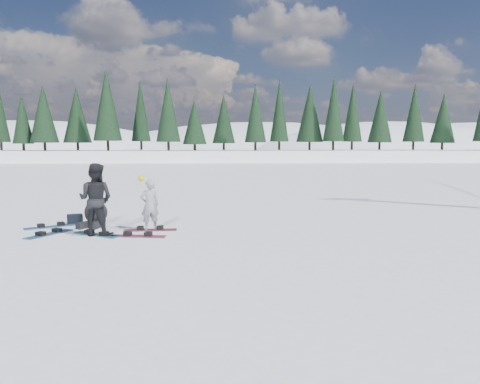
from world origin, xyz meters
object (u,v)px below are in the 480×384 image
(gear_bag, at_px, (75,219))
(snowboarder_man, at_px, (96,199))
(seated_rider, at_px, (95,213))
(snowboard_loose_c, at_px, (51,227))
(snowboarder_woman, at_px, (150,205))
(snowboard_loose_b, at_px, (138,236))
(snowboard_loose_a, at_px, (49,234))

(gear_bag, bearing_deg, snowboarder_man, -58.67)
(seated_rider, xyz_separation_m, snowboard_loose_c, (-1.24, -0.30, -0.36))
(snowboarder_woman, relative_size, snowboard_loose_b, 1.07)
(snowboard_loose_a, height_order, snowboard_loose_c, same)
(snowboard_loose_c, bearing_deg, seated_rider, -18.89)
(snowboard_loose_c, bearing_deg, snowboard_loose_b, -61.37)
(snowboarder_woman, bearing_deg, snowboarder_man, 1.43)
(seated_rider, height_order, snowboard_loose_c, seated_rider)
(snowboarder_woman, height_order, snowboard_loose_a, snowboarder_woman)
(snowboard_loose_b, xyz_separation_m, snowboard_loose_a, (-2.48, 0.41, 0.00))
(snowboarder_woman, bearing_deg, snowboard_loose_a, -13.49)
(snowboard_loose_a, bearing_deg, snowboard_loose_b, -72.14)
(snowboarder_man, relative_size, snowboard_loose_c, 1.30)
(snowboarder_man, relative_size, snowboard_loose_b, 1.30)
(seated_rider, distance_m, snowboard_loose_b, 2.47)
(gear_bag, distance_m, snowboard_loose_b, 3.12)
(seated_rider, bearing_deg, snowboard_loose_c, -145.03)
(gear_bag, height_order, snowboard_loose_c, gear_bag)
(gear_bag, bearing_deg, seated_rider, -20.52)
(snowboarder_woman, height_order, snowboard_loose_b, snowboarder_woman)
(snowboarder_man, bearing_deg, snowboard_loose_a, 4.81)
(seated_rider, relative_size, gear_bag, 2.77)
(snowboarder_man, height_order, snowboard_loose_a, snowboarder_man)
(snowboarder_man, xyz_separation_m, snowboard_loose_c, (-1.67, 1.31, -0.96))
(snowboarder_woman, distance_m, snowboard_loose_a, 2.81)
(snowboard_loose_a, relative_size, snowboard_loose_c, 1.00)
(snowboarder_woman, relative_size, snowboarder_man, 0.82)
(snowboard_loose_b, relative_size, snowboard_loose_a, 1.00)
(snowboarder_woman, relative_size, snowboard_loose_c, 1.07)
(snowboard_loose_b, bearing_deg, snowboard_loose_c, 159.39)
(snowboarder_woman, relative_size, snowboard_loose_a, 1.07)
(seated_rider, bearing_deg, snowboarder_man, -53.30)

